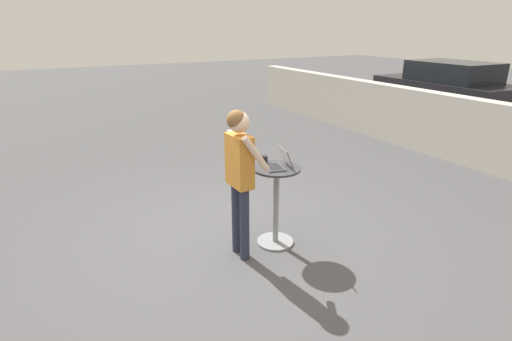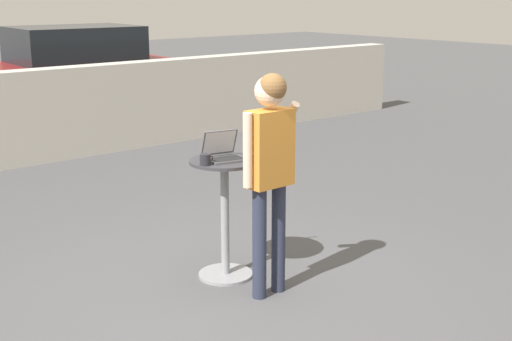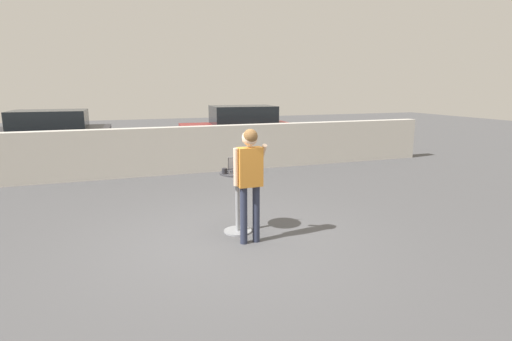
{
  "view_description": "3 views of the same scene",
  "coord_description": "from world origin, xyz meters",
  "px_view_note": "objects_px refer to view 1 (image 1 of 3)",
  "views": [
    {
      "loc": [
        4.07,
        -1.93,
        2.58
      ],
      "look_at": [
        0.35,
        0.12,
        1.03
      ],
      "focal_mm": 28.0,
      "sensor_mm": 36.0,
      "label": 1
    },
    {
      "loc": [
        -3.1,
        -4.02,
        2.35
      ],
      "look_at": [
        0.53,
        0.28,
        0.91
      ],
      "focal_mm": 50.0,
      "sensor_mm": 36.0,
      "label": 2
    },
    {
      "loc": [
        -1.52,
        -5.55,
        2.35
      ],
      "look_at": [
        0.5,
        0.06,
        1.09
      ],
      "focal_mm": 28.0,
      "sensor_mm": 36.0,
      "label": 3
    }
  ],
  "objects_px": {
    "coffee_mug": "(264,159)",
    "standing_person": "(239,166)",
    "laptop": "(279,163)",
    "cafe_table": "(276,200)",
    "parked_car_further_down": "(446,89)"
  },
  "relations": [
    {
      "from": "cafe_table",
      "to": "laptop",
      "type": "xyz_separation_m",
      "value": [
        0.01,
        0.02,
        0.48
      ]
    },
    {
      "from": "parked_car_further_down",
      "to": "standing_person",
      "type": "bearing_deg",
      "value": -65.9
    },
    {
      "from": "parked_car_further_down",
      "to": "cafe_table",
      "type": "bearing_deg",
      "value": -64.81
    },
    {
      "from": "parked_car_further_down",
      "to": "coffee_mug",
      "type": "bearing_deg",
      "value": -66.19
    },
    {
      "from": "laptop",
      "to": "parked_car_further_down",
      "type": "height_order",
      "value": "parked_car_further_down"
    },
    {
      "from": "cafe_table",
      "to": "standing_person",
      "type": "height_order",
      "value": "standing_person"
    },
    {
      "from": "coffee_mug",
      "to": "standing_person",
      "type": "distance_m",
      "value": 0.54
    },
    {
      "from": "laptop",
      "to": "coffee_mug",
      "type": "height_order",
      "value": "laptop"
    },
    {
      "from": "laptop",
      "to": "standing_person",
      "type": "xyz_separation_m",
      "value": [
        0.03,
        -0.53,
        0.06
      ]
    },
    {
      "from": "standing_person",
      "to": "parked_car_further_down",
      "type": "xyz_separation_m",
      "value": [
        -3.89,
        8.7,
        -0.28
      ]
    },
    {
      "from": "laptop",
      "to": "standing_person",
      "type": "height_order",
      "value": "standing_person"
    },
    {
      "from": "laptop",
      "to": "coffee_mug",
      "type": "relative_size",
      "value": 3.02
    },
    {
      "from": "laptop",
      "to": "cafe_table",
      "type": "bearing_deg",
      "value": -123.77
    },
    {
      "from": "coffee_mug",
      "to": "laptop",
      "type": "bearing_deg",
      "value": 14.69
    },
    {
      "from": "cafe_table",
      "to": "parked_car_further_down",
      "type": "xyz_separation_m",
      "value": [
        -3.85,
        8.19,
        0.26
      ]
    }
  ]
}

